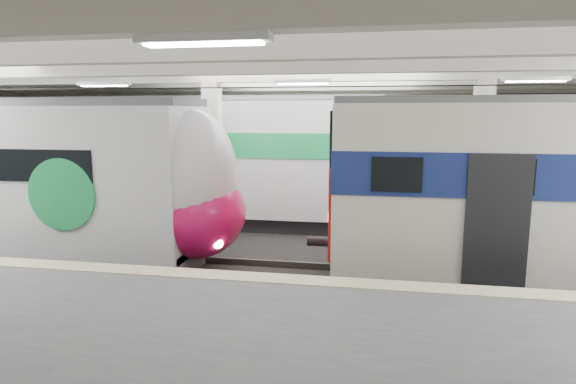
# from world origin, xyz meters

# --- Properties ---
(station_hall) EXTENTS (36.00, 24.00, 5.75)m
(station_hall) POSITION_xyz_m (0.00, -1.74, 3.24)
(station_hall) COLOR black
(station_hall) RESTS_ON ground
(modern_emu) EXTENTS (13.80, 2.85, 4.45)m
(modern_emu) POSITION_xyz_m (-7.53, -0.00, 2.19)
(modern_emu) COLOR silver
(modern_emu) RESTS_ON ground
(far_train) EXTENTS (14.73, 3.02, 4.67)m
(far_train) POSITION_xyz_m (-5.03, 5.50, 2.41)
(far_train) COLOR silver
(far_train) RESTS_ON ground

